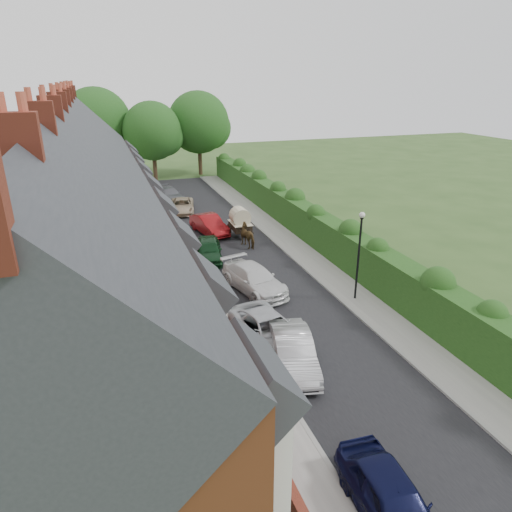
{
  "coord_description": "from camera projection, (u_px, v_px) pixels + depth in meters",
  "views": [
    {
      "loc": [
        -9.45,
        -16.05,
        11.78
      ],
      "look_at": [
        -1.5,
        6.97,
        2.2
      ],
      "focal_mm": 32.0,
      "sensor_mm": 36.0,
      "label": 1
    }
  ],
  "objects": [
    {
      "name": "car_silver_b",
      "position": [
        268.0,
        330.0,
        21.42
      ],
      "size": [
        3.32,
        5.53,
        1.44
      ],
      "primitive_type": "imported",
      "rotation": [
        0.0,
        0.0,
        0.19
      ],
      "color": "silver",
      "rests_on": "ground"
    },
    {
      "name": "tree_far_left",
      "position": [
        155.0,
        132.0,
        53.66
      ],
      "size": [
        7.14,
        6.8,
        9.29
      ],
      "color": "#332316",
      "rests_on": "ground"
    },
    {
      "name": "lamppost",
      "position": [
        359.0,
        245.0,
        24.64
      ],
      "size": [
        0.32,
        0.32,
        5.16
      ],
      "color": "black",
      "rests_on": "ground"
    },
    {
      "name": "tree_far_right",
      "position": [
        201.0,
        124.0,
        57.03
      ],
      "size": [
        7.98,
        7.6,
        10.31
      ],
      "color": "#332316",
      "rests_on": "ground"
    },
    {
      "name": "car_green",
      "position": [
        209.0,
        250.0,
        31.2
      ],
      "size": [
        2.63,
        4.67,
        1.5
      ],
      "primitive_type": "imported",
      "rotation": [
        0.0,
        0.0,
        -0.21
      ],
      "color": "black",
      "rests_on": "ground"
    },
    {
      "name": "hedge",
      "position": [
        330.0,
        232.0,
        32.03
      ],
      "size": [
        2.1,
        58.0,
        2.85
      ],
      "color": "#153D13",
      "rests_on": "ground"
    },
    {
      "name": "car_silver_a",
      "position": [
        293.0,
        351.0,
        19.65
      ],
      "size": [
        2.6,
        4.88,
        1.53
      ],
      "primitive_type": "imported",
      "rotation": [
        0.0,
        0.0,
        -0.22
      ],
      "color": "#9E9DA2",
      "rests_on": "ground"
    },
    {
      "name": "kerb_house_side",
      "position": [
        206.0,
        269.0,
        29.87
      ],
      "size": [
        0.18,
        58.0,
        0.13
      ],
      "primitive_type": "cube",
      "color": "gray",
      "rests_on": "ground"
    },
    {
      "name": "car_red",
      "position": [
        209.0,
        225.0,
        36.55
      ],
      "size": [
        2.49,
        4.8,
        1.51
      ],
      "primitive_type": "imported",
      "rotation": [
        0.0,
        0.0,
        0.2
      ],
      "color": "maroon",
      "rests_on": "ground"
    },
    {
      "name": "ground",
      "position": [
        335.0,
        347.0,
        21.3
      ],
      "size": [
        140.0,
        140.0,
        0.0
      ],
      "primitive_type": "plane",
      "color": "#2D4C1E",
      "rests_on": "ground"
    },
    {
      "name": "car_beige",
      "position": [
        182.0,
        206.0,
        42.33
      ],
      "size": [
        2.95,
        4.91,
        1.27
      ],
      "primitive_type": "imported",
      "rotation": [
        0.0,
        0.0,
        -0.19
      ],
      "color": "tan",
      "rests_on": "ground"
    },
    {
      "name": "horse_cart",
      "position": [
        240.0,
        220.0,
        35.46
      ],
      "size": [
        1.51,
        3.33,
        2.4
      ],
      "color": "black",
      "rests_on": "ground"
    },
    {
      "name": "car_grey",
      "position": [
        169.0,
        195.0,
        46.14
      ],
      "size": [
        2.94,
        5.05,
        1.38
      ],
      "primitive_type": "imported",
      "rotation": [
        0.0,
        0.0,
        0.23
      ],
      "color": "#5C5E64",
      "rests_on": "ground"
    },
    {
      "name": "terrace_row",
      "position": [
        78.0,
        219.0,
        25.14
      ],
      "size": [
        9.05,
        40.5,
        11.5
      ],
      "color": "#964B26",
      "rests_on": "ground"
    },
    {
      "name": "garden_wall_row",
      "position": [
        182.0,
        273.0,
        28.3
      ],
      "size": [
        0.35,
        40.35,
        1.1
      ],
      "color": "maroon",
      "rests_on": "ground"
    },
    {
      "name": "car_navy",
      "position": [
        392.0,
        502.0,
        12.69
      ],
      "size": [
        2.03,
        4.52,
        1.51
      ],
      "primitive_type": "imported",
      "rotation": [
        0.0,
        0.0,
        -0.06
      ],
      "color": "black",
      "rests_on": "ground"
    },
    {
      "name": "kerb_hedge_side",
      "position": [
        292.0,
        258.0,
        31.73
      ],
      "size": [
        0.18,
        58.0,
        0.13
      ],
      "primitive_type": "cube",
      "color": "gray",
      "rests_on": "ground"
    },
    {
      "name": "tree_far_back",
      "position": [
        101.0,
        124.0,
        54.16
      ],
      "size": [
        8.4,
        8.0,
        10.82
      ],
      "color": "#332316",
      "rests_on": "ground"
    },
    {
      "name": "horse",
      "position": [
        249.0,
        235.0,
        33.74
      ],
      "size": [
        1.39,
        2.18,
        1.7
      ],
      "primitive_type": "imported",
      "rotation": [
        0.0,
        0.0,
        3.39
      ],
      "color": "#4C371C",
      "rests_on": "ground"
    },
    {
      "name": "road",
      "position": [
        251.0,
        264.0,
        30.82
      ],
      "size": [
        6.0,
        58.0,
        0.02
      ],
      "primitive_type": "cube",
      "color": "black",
      "rests_on": "ground"
    },
    {
      "name": "car_white",
      "position": [
        254.0,
        279.0,
        26.7
      ],
      "size": [
        3.23,
        5.5,
        1.5
      ],
      "primitive_type": "imported",
      "rotation": [
        0.0,
        0.0,
        0.23
      ],
      "color": "silver",
      "rests_on": "ground"
    },
    {
      "name": "pavement_hedge_side",
      "position": [
        306.0,
        256.0,
        32.05
      ],
      "size": [
        2.2,
        58.0,
        0.12
      ],
      "primitive_type": "cube",
      "color": "gray",
      "rests_on": "ground"
    },
    {
      "name": "pavement_house_side",
      "position": [
        194.0,
        270.0,
        29.63
      ],
      "size": [
        1.7,
        58.0,
        0.12
      ],
      "primitive_type": "cube",
      "color": "gray",
      "rests_on": "ground"
    }
  ]
}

